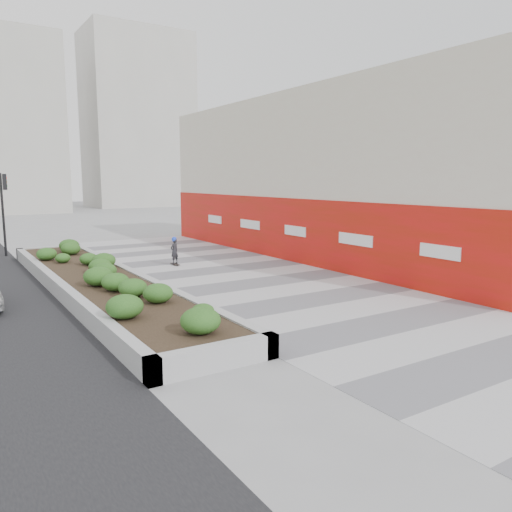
# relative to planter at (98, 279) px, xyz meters

# --- Properties ---
(ground) EXTENTS (160.00, 160.00, 0.00)m
(ground) POSITION_rel_planter_xyz_m (5.50, -7.00, -0.42)
(ground) COLOR gray
(ground) RESTS_ON ground
(walkway) EXTENTS (8.00, 36.00, 0.01)m
(walkway) POSITION_rel_planter_xyz_m (5.50, -4.00, -0.41)
(walkway) COLOR #A8A8AD
(walkway) RESTS_ON ground
(building) EXTENTS (6.04, 24.08, 8.00)m
(building) POSITION_rel_planter_xyz_m (12.48, 1.98, 3.56)
(building) COLOR beige
(building) RESTS_ON ground
(planter) EXTENTS (3.00, 18.00, 0.90)m
(planter) POSITION_rel_planter_xyz_m (0.00, 0.00, 0.00)
(planter) COLOR #9E9EA0
(planter) RESTS_ON ground
(traffic_signal_near) EXTENTS (0.33, 0.28, 4.20)m
(traffic_signal_near) POSITION_rel_planter_xyz_m (-1.73, 10.50, 2.34)
(traffic_signal_near) COLOR black
(traffic_signal_near) RESTS_ON ground
(distant_bldg_north_r) EXTENTS (14.00, 10.00, 24.00)m
(distant_bldg_north_r) POSITION_rel_planter_xyz_m (20.50, 53.00, 11.58)
(distant_bldg_north_r) COLOR #ADAAA3
(distant_bldg_north_r) RESTS_ON ground
(manhole_cover) EXTENTS (0.44, 0.44, 0.01)m
(manhole_cover) POSITION_rel_planter_xyz_m (6.00, -4.00, -0.42)
(manhole_cover) COLOR #595654
(manhole_cover) RESTS_ON ground
(skateboarder) EXTENTS (0.50, 0.72, 1.31)m
(skateboarder) POSITION_rel_planter_xyz_m (4.36, 3.31, 0.25)
(skateboarder) COLOR beige
(skateboarder) RESTS_ON ground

